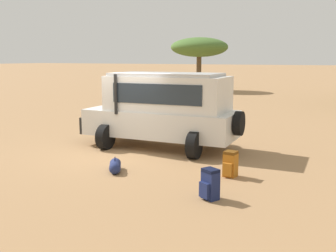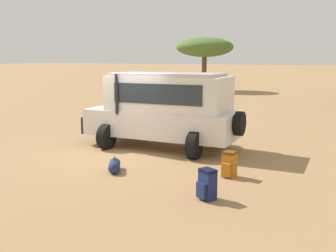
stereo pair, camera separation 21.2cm
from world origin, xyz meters
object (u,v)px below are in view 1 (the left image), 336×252
object	(u,v)px
acacia_tree_far_left	(199,48)
safari_vehicle	(164,108)
backpack_beside_front_wheel	(230,164)
backpack_cluster_center	(210,184)
duffel_bag_low_black_case	(115,166)

from	to	relation	value
acacia_tree_far_left	safari_vehicle	bearing A→B (deg)	-70.39
backpack_beside_front_wheel	backpack_cluster_center	xyz separation A→B (m)	(0.11, -1.70, 0.00)
acacia_tree_far_left	duffel_bag_low_black_case	bearing A→B (deg)	-72.33
backpack_beside_front_wheel	backpack_cluster_center	bearing A→B (deg)	-86.22
backpack_beside_front_wheel	duffel_bag_low_black_case	size ratio (longest dim) A/B	0.89
safari_vehicle	backpack_beside_front_wheel	world-z (taller)	safari_vehicle
safari_vehicle	acacia_tree_far_left	size ratio (longest dim) A/B	1.04
backpack_beside_front_wheel	acacia_tree_far_left	xyz separation A→B (m)	(-10.69, 23.85, 3.50)
backpack_cluster_center	duffel_bag_low_black_case	bearing A→B (deg)	164.86
backpack_beside_front_wheel	duffel_bag_low_black_case	world-z (taller)	backpack_beside_front_wheel
duffel_bag_low_black_case	backpack_cluster_center	bearing A→B (deg)	-15.14
backpack_beside_front_wheel	duffel_bag_low_black_case	distance (m)	2.95
backpack_cluster_center	duffel_bag_low_black_case	distance (m)	3.02
backpack_beside_front_wheel	duffel_bag_low_black_case	bearing A→B (deg)	-161.89
backpack_beside_front_wheel	acacia_tree_far_left	bearing A→B (deg)	114.15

